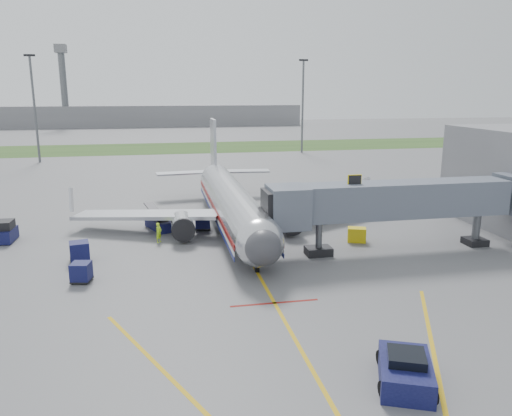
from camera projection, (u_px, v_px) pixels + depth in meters
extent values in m
plane|color=#565659|center=(262.00, 281.00, 37.02)|extent=(400.00, 400.00, 0.00)
cube|color=#2D4C1E|center=(187.00, 148.00, 122.92)|extent=(300.00, 25.00, 0.01)
cube|color=gold|center=(268.00, 291.00, 35.11)|extent=(0.25, 50.00, 0.01)
cube|color=maroon|center=(275.00, 303.00, 33.20)|extent=(6.00, 0.25, 0.01)
cube|color=gold|center=(196.00, 404.00, 22.52)|extent=(9.52, 20.04, 0.01)
cube|color=gold|center=(438.00, 375.00, 24.79)|extent=(9.52, 20.04, 0.01)
cylinder|color=silver|center=(232.00, 202.00, 50.71)|extent=(3.80, 28.00, 3.80)
sphere|color=silver|center=(260.00, 242.00, 37.35)|extent=(3.80, 3.80, 3.80)
sphere|color=#38383D|center=(263.00, 248.00, 36.11)|extent=(2.74, 2.74, 2.74)
cube|color=black|center=(261.00, 237.00, 36.84)|extent=(2.20, 1.20, 0.55)
cone|color=silver|center=(214.00, 176.00, 66.46)|extent=(3.80, 5.00, 3.80)
cube|color=#B7BAC1|center=(213.00, 146.00, 65.06)|extent=(0.35, 4.20, 7.00)
cube|color=#B7BAC1|center=(147.00, 215.00, 49.31)|extent=(15.10, 8.59, 1.13)
cube|color=#B7BAC1|center=(312.00, 207.00, 52.53)|extent=(15.10, 8.59, 1.13)
cylinder|color=silver|center=(182.00, 225.00, 47.17)|extent=(2.10, 3.60, 2.10)
cylinder|color=silver|center=(289.00, 220.00, 49.14)|extent=(2.10, 3.60, 2.10)
cube|color=maroon|center=(250.00, 205.00, 51.16)|extent=(0.05, 28.00, 0.45)
cube|color=navy|center=(250.00, 213.00, 51.36)|extent=(0.05, 28.00, 0.35)
cylinder|color=black|center=(257.00, 268.00, 38.86)|extent=(0.28, 0.70, 0.70)
cylinder|color=black|center=(206.00, 224.00, 51.21)|extent=(0.50, 1.00, 1.00)
cylinder|color=black|center=(256.00, 221.00, 52.20)|extent=(0.50, 1.00, 1.00)
cube|color=slate|center=(397.00, 199.00, 43.19)|extent=(20.00, 3.00, 3.00)
cube|color=slate|center=(288.00, 207.00, 41.38)|extent=(3.20, 3.60, 3.40)
cube|color=black|center=(274.00, 207.00, 41.15)|extent=(1.60, 3.00, 2.80)
cube|color=yellow|center=(354.00, 180.00, 42.02)|extent=(1.20, 0.15, 1.00)
cylinder|color=#595B60|center=(319.00, 238.00, 42.57)|extent=(0.56, 0.56, 3.10)
cube|color=black|center=(318.00, 251.00, 42.84)|extent=(2.20, 1.60, 0.70)
cylinder|color=#595B60|center=(476.00, 228.00, 45.40)|extent=(0.70, 0.70, 3.10)
cube|color=black|center=(475.00, 241.00, 45.69)|extent=(1.80, 1.80, 0.60)
cylinder|color=#595B60|center=(35.00, 111.00, 95.85)|extent=(0.44, 0.44, 20.00)
cube|color=black|center=(29.00, 55.00, 93.50)|extent=(2.00, 0.40, 0.40)
cylinder|color=#595B60|center=(303.00, 108.00, 111.03)|extent=(0.44, 0.44, 20.00)
cube|color=black|center=(304.00, 60.00, 108.68)|extent=(2.00, 0.40, 0.40)
cube|color=slate|center=(149.00, 116.00, 196.47)|extent=(120.00, 14.00, 8.00)
cylinder|color=#595B60|center=(64.00, 90.00, 183.72)|extent=(2.40, 2.40, 28.00)
cube|color=slate|center=(60.00, 49.00, 180.38)|extent=(4.00, 4.00, 3.00)
cube|color=#0C0D36|center=(405.00, 373.00, 23.93)|extent=(3.74, 4.56, 1.20)
cube|color=black|center=(406.00, 358.00, 23.75)|extent=(2.29, 2.29, 0.55)
cylinder|color=black|center=(385.00, 390.00, 22.80)|extent=(0.56, 0.90, 0.87)
cylinder|color=black|center=(430.00, 395.00, 22.42)|extent=(0.56, 0.90, 0.87)
cylinder|color=black|center=(383.00, 358.00, 25.51)|extent=(0.56, 0.90, 0.87)
cylinder|color=black|center=(423.00, 363.00, 25.13)|extent=(0.56, 0.90, 0.87)
cube|color=#0C0D36|center=(6.00, 235.00, 46.57)|extent=(1.59, 2.92, 1.15)
cube|color=black|center=(5.00, 225.00, 46.34)|extent=(1.44, 1.88, 0.80)
cylinder|color=black|center=(9.00, 241.00, 45.74)|extent=(0.27, 0.58, 0.57)
cylinder|color=black|center=(3.00, 236.00, 47.55)|extent=(0.27, 0.58, 0.57)
cylinder|color=black|center=(16.00, 235.00, 47.73)|extent=(0.27, 0.58, 0.57)
cube|color=#0C0D36|center=(81.00, 271.00, 36.69)|extent=(1.56, 1.56, 1.33)
cube|color=black|center=(82.00, 280.00, 36.84)|extent=(1.61, 1.61, 0.10)
cylinder|color=black|center=(72.00, 283.00, 36.34)|extent=(0.23, 0.27, 0.24)
cylinder|color=black|center=(87.00, 283.00, 36.35)|extent=(0.23, 0.27, 0.24)
cylinder|color=black|center=(77.00, 278.00, 37.35)|extent=(0.23, 0.27, 0.24)
cylinder|color=black|center=(91.00, 278.00, 37.35)|extent=(0.23, 0.27, 0.24)
cube|color=#0C0D36|center=(80.00, 251.00, 41.02)|extent=(1.77, 1.77, 1.51)
cube|color=black|center=(80.00, 260.00, 41.19)|extent=(1.83, 1.83, 0.12)
cylinder|color=black|center=(73.00, 263.00, 40.46)|extent=(0.26, 0.31, 0.27)
cylinder|color=black|center=(88.00, 261.00, 40.89)|extent=(0.26, 0.31, 0.27)
cylinder|color=black|center=(72.00, 259.00, 41.52)|extent=(0.26, 0.31, 0.27)
cylinder|color=black|center=(87.00, 257.00, 41.94)|extent=(0.26, 0.31, 0.27)
cube|color=#0C0D36|center=(203.00, 221.00, 50.63)|extent=(1.62, 1.62, 1.47)
cube|color=black|center=(203.00, 228.00, 50.80)|extent=(1.67, 1.67, 0.11)
cylinder|color=black|center=(197.00, 230.00, 50.21)|extent=(0.24, 0.29, 0.27)
cylinder|color=black|center=(208.00, 229.00, 50.30)|extent=(0.24, 0.29, 0.27)
cylinder|color=black|center=(197.00, 227.00, 51.31)|extent=(0.24, 0.29, 0.27)
cylinder|color=black|center=(209.00, 226.00, 51.40)|extent=(0.24, 0.29, 0.27)
cube|color=#0C0D36|center=(159.00, 224.00, 50.78)|extent=(2.98, 4.27, 1.00)
cube|color=black|center=(157.00, 213.00, 50.99)|extent=(2.66, 4.50, 1.56)
cylinder|color=black|center=(160.00, 230.00, 49.37)|extent=(0.47, 0.67, 0.62)
cylinder|color=black|center=(170.00, 228.00, 49.97)|extent=(0.47, 0.67, 0.62)
cylinder|color=black|center=(149.00, 224.00, 51.68)|extent=(0.47, 0.67, 0.62)
cylinder|color=black|center=(159.00, 222.00, 52.29)|extent=(0.47, 0.67, 0.62)
cube|color=yellow|center=(357.00, 235.00, 46.53)|extent=(1.94, 1.61, 1.33)
cylinder|color=black|center=(350.00, 240.00, 46.72)|extent=(0.32, 0.39, 0.33)
cylinder|color=black|center=(362.00, 240.00, 46.56)|extent=(0.32, 0.39, 0.33)
imported|color=#B2EE1C|center=(159.00, 233.00, 46.24)|extent=(0.78, 0.81, 1.87)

